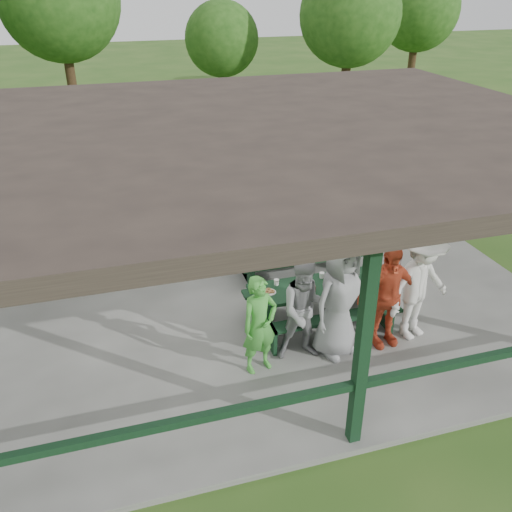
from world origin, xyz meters
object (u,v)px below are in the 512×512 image
object	(u,v)px
spectator_lblue	(238,221)
spectator_blue	(163,217)
picnic_table_near	(320,299)
pickup_truck	(285,128)
picnic_table_far	(295,246)
contestant_white_fedora	(420,285)
contestant_green	(259,325)
contestant_grey_mid	(339,299)
contestant_grey_left	(306,310)
spectator_grey	(305,213)
contestant_red	(387,296)
farm_trailer	(41,158)

from	to	relation	value
spectator_lblue	spectator_blue	size ratio (longest dim) A/B	1.00
picnic_table_near	spectator_lblue	world-z (taller)	spectator_lblue
spectator_lblue	pickup_truck	distance (m)	8.44
picnic_table_far	contestant_white_fedora	world-z (taller)	contestant_white_fedora
contestant_green	spectator_blue	world-z (taller)	spectator_blue
contestant_grey_mid	spectator_blue	bearing A→B (deg)	96.28
spectator_blue	pickup_truck	xyz separation A→B (m)	(5.19, 6.93, -0.18)
contestant_grey_left	spectator_grey	distance (m)	3.93
spectator_blue	pickup_truck	bearing A→B (deg)	-136.12
contestant_grey_left	pickup_truck	bearing A→B (deg)	80.54
contestant_grey_left	contestant_red	world-z (taller)	contestant_red
contestant_green	contestant_white_fedora	bearing A→B (deg)	-13.06
contestant_grey_mid	spectator_blue	size ratio (longest dim) A/B	1.22
contestant_white_fedora	spectator_lblue	world-z (taller)	contestant_white_fedora
spectator_grey	pickup_truck	distance (m)	7.84
picnic_table_near	picnic_table_far	bearing A→B (deg)	81.62
spectator_blue	picnic_table_far	bearing A→B (deg)	140.21
contestant_grey_mid	spectator_grey	size ratio (longest dim) A/B	1.24
picnic_table_near	contestant_red	world-z (taller)	contestant_red
spectator_grey	contestant_red	bearing A→B (deg)	111.88
spectator_lblue	spectator_grey	size ratio (longest dim) A/B	1.03
picnic_table_near	contestant_red	distance (m)	1.20
spectator_blue	pickup_truck	distance (m)	8.66
pickup_truck	spectator_blue	bearing A→B (deg)	145.44
contestant_grey_left	spectator_blue	size ratio (longest dim) A/B	1.07
picnic_table_near	picnic_table_far	size ratio (longest dim) A/B	0.95
contestant_grey_left	pickup_truck	xyz separation A→B (m)	(3.61, 11.19, -0.23)
spectator_grey	pickup_truck	xyz separation A→B (m)	(2.20, 7.52, -0.16)
contestant_grey_mid	spectator_grey	xyz separation A→B (m)	(0.87, 3.70, -0.19)
picnic_table_near	contestant_grey_left	size ratio (longest dim) A/B	1.41
spectator_lblue	contestant_grey_mid	bearing A→B (deg)	84.88
picnic_table_far	contestant_grey_mid	size ratio (longest dim) A/B	1.31
contestant_grey_left	contestant_grey_mid	distance (m)	0.55
contestant_white_fedora	farm_trailer	distance (m)	12.08
picnic_table_far	pickup_truck	size ratio (longest dim) A/B	0.49
contestant_white_fedora	farm_trailer	world-z (taller)	contestant_white_fedora
contestant_red	farm_trailer	world-z (taller)	contestant_red
picnic_table_far	contestant_red	xyz separation A→B (m)	(0.46, -2.84, 0.41)
picnic_table_near	spectator_grey	distance (m)	3.00
contestant_grey_left	spectator_lblue	world-z (taller)	contestant_grey_left
spectator_blue	contestant_green	bearing A→B (deg)	91.40
spectator_grey	contestant_white_fedora	bearing A→B (deg)	121.10
picnic_table_near	contestant_red	size ratio (longest dim) A/B	1.36
contestant_green	farm_trailer	xyz separation A→B (m)	(-3.59, 10.39, -0.26)
picnic_table_near	contestant_white_fedora	bearing A→B (deg)	-30.86
contestant_red	farm_trailer	xyz separation A→B (m)	(-5.69, 10.34, -0.35)
pickup_truck	contestant_green	bearing A→B (deg)	161.08
contestant_grey_mid	farm_trailer	world-z (taller)	contestant_grey_mid
contestant_grey_left	spectator_lblue	bearing A→B (deg)	100.19
picnic_table_near	contestant_grey_mid	distance (m)	0.98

